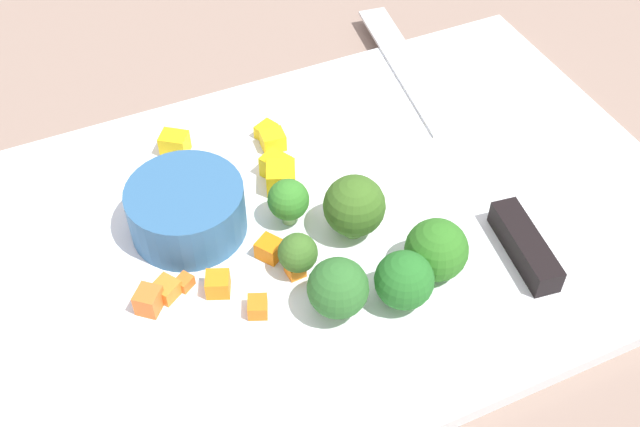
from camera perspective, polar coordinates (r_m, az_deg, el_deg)
The scene contains 22 objects.
ground_plane at distance 0.57m, azimuth 0.00°, elevation -1.50°, with size 4.00×4.00×0.00m, color gray.
cutting_board at distance 0.57m, azimuth 0.00°, elevation -1.10°, with size 0.54×0.35×0.01m, color white.
prep_bowl at distance 0.55m, azimuth -9.74°, elevation 0.28°, with size 0.08×0.08×0.04m, color #2E5E8C.
chef_knife at distance 0.60m, azimuth 11.39°, elevation 2.95°, with size 0.07×0.36×0.02m.
carrot_dice_0 at distance 0.51m, azimuth -4.59°, elevation -6.83°, with size 0.01×0.01×0.01m, color orange.
carrot_dice_1 at distance 0.54m, azimuth -3.70°, elevation -2.61°, with size 0.02×0.01×0.01m, color orange.
carrot_dice_2 at distance 0.53m, azimuth -11.22°, elevation -5.48°, with size 0.02×0.02×0.01m, color orange.
carrot_dice_3 at distance 0.52m, azimuth -7.49°, elevation -5.15°, with size 0.02×0.02×0.01m, color orange.
carrot_dice_4 at distance 0.53m, azimuth -9.91°, elevation -4.99°, with size 0.01×0.01×0.01m, color orange.
carrot_dice_5 at distance 0.53m, azimuth -1.84°, elevation -4.07°, with size 0.01×0.01×0.01m, color orange.
carrot_dice_6 at distance 0.52m, azimuth -12.44°, elevation -6.24°, with size 0.01×0.02×0.02m, color orange.
pepper_dice_0 at distance 0.58m, azimuth -2.87°, elevation 2.63°, with size 0.02×0.02×0.02m, color yellow.
pepper_dice_1 at distance 0.59m, azimuth -3.25°, elevation 3.48°, with size 0.02×0.02×0.02m, color yellow.
pepper_dice_2 at distance 0.63m, azimuth -3.76°, elevation 6.12°, with size 0.02×0.01×0.01m, color yellow.
pepper_dice_3 at distance 0.62m, azimuth -10.60°, elevation 5.06°, with size 0.02×0.02×0.02m, color yellow.
pepper_dice_4 at distance 0.62m, azimuth -3.54°, elevation 5.36°, with size 0.02×0.02×0.01m, color yellow.
broccoli_floret_0 at distance 0.52m, azimuth -1.64°, elevation -2.95°, with size 0.03×0.03×0.03m.
broccoli_floret_1 at distance 0.49m, azimuth 1.32°, elevation -5.53°, with size 0.04×0.04×0.04m.
broccoli_floret_2 at distance 0.55m, azimuth -2.33°, elevation 0.96°, with size 0.03×0.03×0.04m.
broccoli_floret_3 at distance 0.54m, azimuth 2.53°, elevation 0.51°, with size 0.04×0.04×0.05m.
broccoli_floret_4 at distance 0.50m, azimuth 6.18°, elevation -4.91°, with size 0.04×0.04×0.04m.
broccoli_floret_5 at distance 0.52m, azimuth 8.52°, elevation -2.69°, with size 0.04×0.04×0.04m.
Camera 1 is at (-0.16, -0.34, 0.43)m, focal length 43.67 mm.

